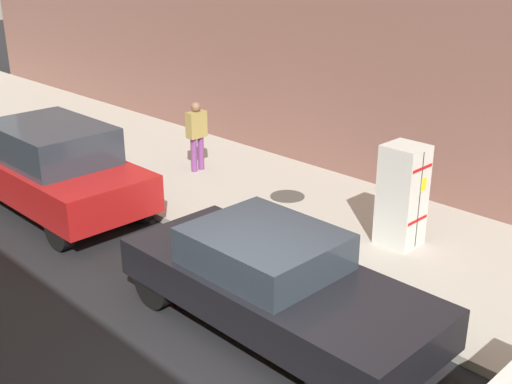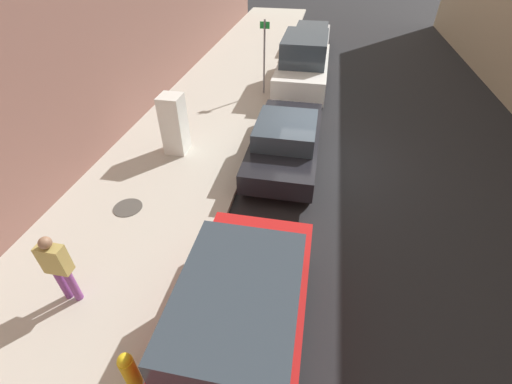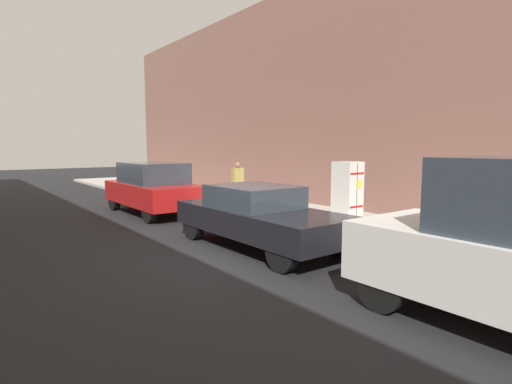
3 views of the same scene
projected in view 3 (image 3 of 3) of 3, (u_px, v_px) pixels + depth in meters
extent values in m
plane|color=black|center=(230.00, 256.00, 8.39)|extent=(80.00, 80.00, 0.00)
cube|color=#B2ADA0|center=(357.00, 229.00, 10.92)|extent=(4.32, 44.00, 0.13)
cube|color=#7F564C|center=(426.00, 85.00, 12.37)|extent=(2.00, 39.60, 8.41)
cube|color=silver|center=(347.00, 193.00, 11.17)|extent=(0.62, 0.66, 1.76)
cube|color=black|center=(357.00, 194.00, 10.91)|extent=(0.01, 0.01, 1.67)
cube|color=yellow|center=(359.00, 184.00, 10.93)|extent=(0.16, 0.01, 0.22)
cube|color=red|center=(357.00, 174.00, 10.85)|extent=(0.56, 0.01, 0.05)
cube|color=red|center=(356.00, 207.00, 10.95)|extent=(0.56, 0.01, 0.05)
cylinder|color=#47443F|center=(286.00, 210.00, 13.62)|extent=(0.70, 0.70, 0.02)
cylinder|color=gold|center=(181.00, 194.00, 15.29)|extent=(0.22, 0.22, 0.70)
sphere|color=gold|center=(181.00, 185.00, 15.25)|extent=(0.20, 0.20, 0.20)
cylinder|color=#7A3D7F|center=(240.00, 193.00, 15.51)|extent=(0.14, 0.14, 0.78)
cylinder|color=#7A3D7F|center=(236.00, 193.00, 15.38)|extent=(0.14, 0.14, 0.78)
cube|color=#A8934C|center=(238.00, 175.00, 15.37)|extent=(0.45, 0.22, 0.58)
sphere|color=#8C664C|center=(238.00, 165.00, 15.32)|extent=(0.21, 0.21, 0.21)
cube|color=red|center=(153.00, 193.00, 13.74)|extent=(1.93, 4.43, 0.70)
cube|color=#2D3842|center=(153.00, 173.00, 13.66)|extent=(1.70, 2.43, 0.70)
cylinder|color=black|center=(198.00, 206.00, 13.02)|extent=(0.22, 0.72, 0.72)
cylinder|color=black|center=(149.00, 211.00, 12.01)|extent=(0.22, 0.72, 0.72)
cylinder|color=black|center=(157.00, 197.00, 15.55)|extent=(0.22, 0.72, 0.72)
cylinder|color=black|center=(114.00, 200.00, 14.54)|extent=(0.22, 0.72, 0.72)
cube|color=black|center=(260.00, 220.00, 9.06)|extent=(1.85, 4.57, 0.55)
cube|color=#2D3842|center=(254.00, 196.00, 9.18)|extent=(1.63, 1.92, 0.50)
cylinder|color=black|center=(340.00, 241.00, 8.25)|extent=(0.22, 0.73, 0.73)
cylinder|color=black|center=(282.00, 253.00, 7.29)|extent=(0.22, 0.73, 0.73)
cylinder|color=black|center=(245.00, 218.00, 10.89)|extent=(0.22, 0.73, 0.73)
cylinder|color=black|center=(193.00, 225.00, 9.92)|extent=(0.22, 0.73, 0.73)
cylinder|color=black|center=(444.00, 264.00, 6.58)|extent=(0.22, 0.73, 0.73)
cylinder|color=black|center=(381.00, 286.00, 5.55)|extent=(0.22, 0.73, 0.73)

